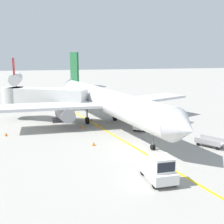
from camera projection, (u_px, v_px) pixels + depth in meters
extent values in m
plane|color=#9E9B93|center=(140.00, 151.00, 29.37)|extent=(300.00, 300.00, 0.00)
cube|color=yellow|center=(118.00, 138.00, 33.91)|extent=(17.24, 78.25, 0.01)
cylinder|color=silver|center=(107.00, 101.00, 39.23)|extent=(9.58, 30.02, 3.30)
cone|color=silver|center=(184.00, 128.00, 24.91)|extent=(3.67, 3.03, 3.23)
cone|color=silver|center=(71.00, 86.00, 53.63)|extent=(3.66, 3.40, 3.14)
cube|color=silver|center=(147.00, 99.00, 43.80)|extent=(13.66, 9.35, 0.36)
cylinder|color=gray|center=(141.00, 107.00, 42.42)|extent=(2.53, 3.53, 1.90)
cube|color=silver|center=(51.00, 106.00, 37.47)|extent=(13.02, 4.45, 0.36)
cylinder|color=gray|center=(65.00, 114.00, 37.48)|extent=(2.53, 3.53, 1.90)
cube|color=#19592D|center=(74.00, 67.00, 50.78)|extent=(1.12, 3.97, 5.20)
cube|color=silver|center=(91.00, 87.00, 52.43)|extent=(5.64, 3.86, 0.24)
cube|color=silver|center=(59.00, 89.00, 49.89)|extent=(5.35, 2.58, 0.24)
cylinder|color=#4C4C51|center=(153.00, 135.00, 29.45)|extent=(0.20, 0.20, 3.12)
cylinder|color=black|center=(153.00, 147.00, 29.71)|extent=(0.46, 0.62, 0.56)
cylinder|color=#4C4C51|center=(115.00, 110.00, 42.30)|extent=(0.20, 0.20, 3.12)
cylinder|color=black|center=(115.00, 118.00, 42.52)|extent=(0.55, 1.01, 0.96)
cylinder|color=#4C4C51|center=(87.00, 113.00, 40.44)|extent=(0.20, 0.20, 3.12)
cylinder|color=black|center=(87.00, 121.00, 40.66)|extent=(0.55, 1.01, 0.96)
cube|color=black|center=(170.00, 120.00, 26.61)|extent=(2.95, 1.57, 0.60)
cube|color=beige|center=(47.00, 97.00, 41.78)|extent=(11.70, 8.22, 2.50)
cylinder|color=beige|center=(13.00, 95.00, 43.36)|extent=(3.20, 3.20, 2.50)
cylinder|color=#59595B|center=(58.00, 114.00, 41.77)|extent=(0.56, 0.56, 2.35)
cube|color=#333338|center=(59.00, 120.00, 41.95)|extent=(1.80, 1.40, 0.50)
cube|color=silver|center=(158.00, 172.00, 22.50)|extent=(1.99, 3.65, 0.80)
cube|color=silver|center=(162.00, 163.00, 21.71)|extent=(1.56, 1.66, 1.10)
cube|color=black|center=(166.00, 167.00, 20.97)|extent=(1.43, 0.12, 0.77)
cylinder|color=black|center=(174.00, 182.00, 21.58)|extent=(0.23, 0.61, 0.60)
cylinder|color=black|center=(155.00, 185.00, 21.18)|extent=(0.23, 0.61, 0.60)
cylinder|color=black|center=(161.00, 169.00, 23.97)|extent=(0.23, 0.61, 0.60)
cylinder|color=black|center=(143.00, 171.00, 23.57)|extent=(0.23, 0.61, 0.60)
cube|color=silver|center=(175.00, 118.00, 41.52)|extent=(2.49, 2.70, 0.70)
cube|color=silver|center=(178.00, 112.00, 41.08)|extent=(1.48, 1.49, 1.10)
cube|color=black|center=(181.00, 113.00, 40.76)|extent=(0.82, 0.66, 0.77)
cylinder|color=black|center=(182.00, 120.00, 41.49)|extent=(0.54, 0.61, 0.60)
cylinder|color=black|center=(179.00, 122.00, 40.65)|extent=(0.54, 0.61, 0.60)
cylinder|color=black|center=(172.00, 119.00, 42.53)|extent=(0.54, 0.61, 0.60)
cylinder|color=black|center=(168.00, 120.00, 41.69)|extent=(0.54, 0.61, 0.60)
cube|color=silver|center=(142.00, 125.00, 37.88)|extent=(3.36, 3.99, 0.60)
cylinder|color=black|center=(144.00, 130.00, 36.50)|extent=(0.52, 0.62, 0.60)
cylinder|color=black|center=(135.00, 129.00, 36.94)|extent=(0.52, 0.62, 0.60)
cylinder|color=black|center=(149.00, 125.00, 38.94)|extent=(0.52, 0.62, 0.60)
cylinder|color=black|center=(140.00, 124.00, 39.38)|extent=(0.52, 0.62, 0.60)
cube|color=black|center=(141.00, 118.00, 37.13)|extent=(3.52, 4.65, 1.76)
cube|color=yellow|center=(145.00, 118.00, 36.96)|extent=(2.86, 4.22, 1.84)
cube|color=yellow|center=(138.00, 117.00, 37.26)|extent=(2.86, 4.22, 1.84)
cube|color=#A5A5A8|center=(210.00, 143.00, 30.72)|extent=(2.86, 3.15, 0.16)
cube|color=gray|center=(213.00, 139.00, 31.23)|extent=(1.69, 2.30, 0.50)
cube|color=gray|center=(207.00, 142.00, 30.12)|extent=(1.69, 2.30, 0.50)
cylinder|color=black|center=(221.00, 146.00, 30.55)|extent=(0.31, 0.36, 0.36)
cylinder|color=black|center=(217.00, 148.00, 29.66)|extent=(0.31, 0.36, 0.36)
cylinder|color=black|center=(203.00, 142.00, 31.89)|extent=(0.31, 0.36, 0.36)
cylinder|color=black|center=(198.00, 144.00, 31.00)|extent=(0.31, 0.36, 0.36)
cylinder|color=#26262D|center=(164.00, 134.00, 34.08)|extent=(0.24, 0.24, 0.85)
cube|color=yellow|center=(164.00, 128.00, 33.94)|extent=(0.36, 0.22, 0.56)
sphere|color=tan|center=(164.00, 125.00, 33.86)|extent=(0.20, 0.20, 0.20)
sphere|color=yellow|center=(164.00, 125.00, 33.85)|extent=(0.24, 0.24, 0.24)
cone|color=orange|center=(91.00, 120.00, 42.36)|extent=(0.36, 0.36, 0.44)
cone|color=orange|center=(82.00, 127.00, 38.21)|extent=(0.36, 0.36, 0.44)
cone|color=orange|center=(94.00, 144.00, 31.07)|extent=(0.36, 0.36, 0.44)
cone|color=orange|center=(99.00, 125.00, 39.24)|extent=(0.36, 0.36, 0.44)
cone|color=orange|center=(6.00, 134.00, 34.67)|extent=(0.36, 0.36, 0.44)
cylinder|color=silver|center=(16.00, 79.00, 77.88)|extent=(3.00, 10.00, 3.00)
cylinder|color=#3F3F3F|center=(16.00, 87.00, 78.35)|extent=(0.30, 0.30, 1.60)
cube|color=red|center=(14.00, 66.00, 73.84)|extent=(0.24, 3.20, 4.40)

